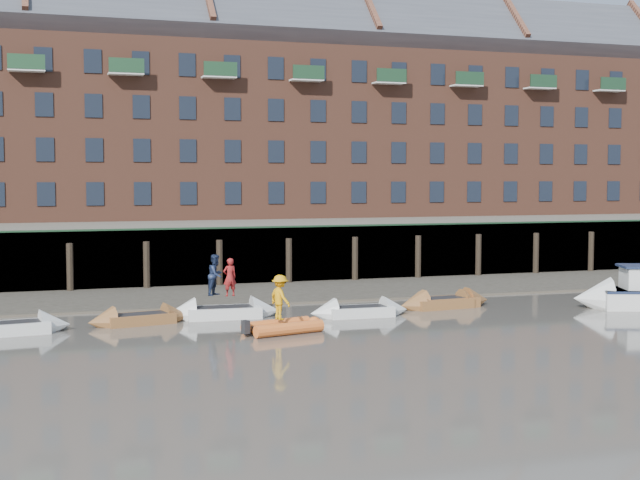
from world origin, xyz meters
name	(u,v)px	position (x,y,z in m)	size (l,w,h in m)	color
ground	(410,362)	(0.00, 0.00, 0.00)	(220.00, 220.00, 0.00)	#5B564E
foreshore	(272,294)	(0.00, 18.00, 0.00)	(110.00, 8.00, 0.50)	#3D382F
mud_band	(289,302)	(0.00, 14.60, 0.00)	(110.00, 1.60, 0.10)	#4C4336
river_wall	(252,256)	(0.00, 22.38, 1.59)	(110.00, 1.23, 3.30)	#2D2A26
bank_terrace	(208,240)	(0.00, 36.00, 1.60)	(110.00, 28.00, 3.20)	#5E594D
apartment_terrace	(204,82)	(0.00, 36.99, 12.82)	(80.60, 15.56, 20.98)	brown
rowboat_1	(9,328)	(-12.76, 9.46, 0.24)	(4.81, 1.96, 1.36)	silver
rowboat_2	(140,319)	(-7.66, 10.34, 0.22)	(4.48, 2.09, 1.25)	brown
rowboat_3	(224,312)	(-4.03, 10.81, 0.25)	(4.97, 1.68, 1.42)	silver
rowboat_4	(360,311)	(1.72, 9.43, 0.23)	(4.48, 1.35, 1.30)	silver
rowboat_5	(442,303)	(6.23, 10.61, 0.23)	(4.50, 1.77, 1.27)	brown
rowboat_6	(446,302)	(6.53, 10.79, 0.24)	(4.74, 1.80, 1.34)	brown
rib_tender	(285,326)	(-2.45, 6.55, 0.24)	(3.30, 2.20, 0.56)	orange
motor_launch	(633,294)	(14.62, 7.83, 0.66)	(6.55, 3.99, 2.57)	silver
person_rower_a	(230,277)	(-3.77, 10.72, 1.78)	(0.60, 0.39, 1.65)	maroon
person_rower_b	(216,275)	(-4.30, 11.11, 1.86)	(0.87, 0.68, 1.80)	#19233F
person_rib_crew	(280,297)	(-2.65, 6.57, 1.40)	(1.14, 0.65, 1.76)	orange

